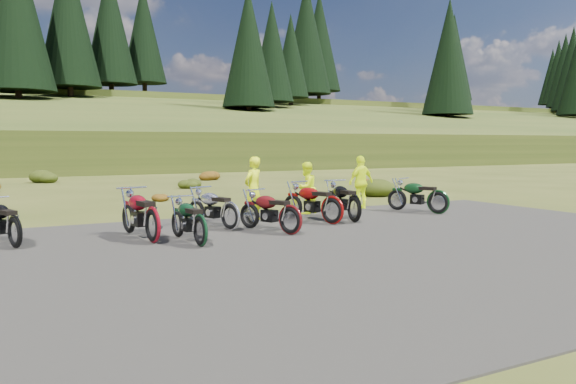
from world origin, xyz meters
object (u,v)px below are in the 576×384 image
motorcycle_3 (230,231)px  motorcycle_0 (16,250)px  person_middle (253,190)px  motorcycle_7 (438,215)px

motorcycle_3 → motorcycle_0: bearing=72.8°
motorcycle_0 → motorcycle_3: (4.81, 0.16, 0.00)m
motorcycle_3 → person_middle: 2.05m
motorcycle_0 → motorcycle_3: 4.82m
motorcycle_0 → person_middle: bearing=-94.7°
motorcycle_3 → person_middle: person_middle is taller
motorcycle_0 → motorcycle_3: bearing=-106.9°
motorcycle_0 → motorcycle_7: size_ratio=0.94×
motorcycle_0 → motorcycle_3: motorcycle_3 is taller
motorcycle_7 → person_middle: 5.80m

